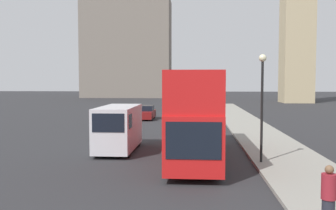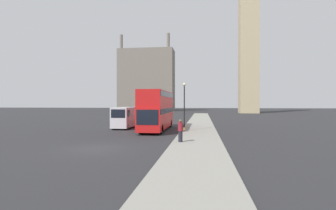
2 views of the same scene
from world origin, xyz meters
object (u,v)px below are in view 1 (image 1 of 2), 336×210
object	(u,v)px
red_double_decker_bus	(194,111)
parked_sedan	(146,113)
pedestrian	(329,198)
street_lamp	(262,91)
white_van	(118,127)

from	to	relation	value
red_double_decker_bus	parked_sedan	world-z (taller)	red_double_decker_bus
pedestrian	street_lamp	xyz separation A→B (m)	(-0.28, 8.38, 2.59)
white_van	parked_sedan	world-z (taller)	white_van
red_double_decker_bus	pedestrian	distance (m)	10.58
white_van	parked_sedan	xyz separation A→B (m)	(-0.88, 18.60, -0.72)
white_van	parked_sedan	distance (m)	18.64
pedestrian	parked_sedan	distance (m)	31.28
red_double_decker_bus	street_lamp	xyz separation A→B (m)	(3.25, -1.48, 1.11)
red_double_decker_bus	parked_sedan	bearing A→B (deg)	104.62
street_lamp	parked_sedan	xyz separation A→B (m)	(-8.51, 21.64, -2.93)
red_double_decker_bus	white_van	size ratio (longest dim) A/B	2.09
street_lamp	parked_sedan	world-z (taller)	street_lamp
street_lamp	parked_sedan	bearing A→B (deg)	111.47
pedestrian	street_lamp	world-z (taller)	street_lamp
red_double_decker_bus	pedestrian	world-z (taller)	red_double_decker_bus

